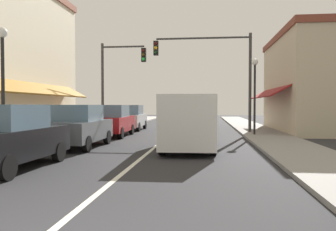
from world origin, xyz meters
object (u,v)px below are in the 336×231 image
Objects in this scene: parked_car_third_left at (113,121)px; street_lamp_right_mid at (255,83)px; parked_car_second_left at (79,126)px; traffic_signal_mast_arm at (217,65)px; parked_car_far_left at (131,118)px; van_in_lane at (188,121)px; street_lamp_left_near at (3,69)px; traffic_signal_left_corner at (116,73)px; parked_car_nearest_left at (8,137)px.

street_lamp_right_mid is (7.90, 0.90, 2.10)m from parked_car_third_left.
parked_car_second_left is 0.67× the size of traffic_signal_mast_arm.
parked_car_second_left is 1.00× the size of parked_car_far_left.
van_in_lane is (4.62, -10.07, 0.27)m from parked_car_far_left.
parked_car_far_left is 0.93× the size of street_lamp_left_near.
traffic_signal_mast_arm reaches higher than street_lamp_right_mid.
parked_car_third_left is 7.29m from traffic_signal_mast_arm.
traffic_signal_mast_arm reaches higher than traffic_signal_left_corner.
traffic_signal_left_corner is 1.33× the size of street_lamp_left_near.
parked_car_second_left is 3.72m from street_lamp_left_near.
van_in_lane is 1.18× the size of street_lamp_left_near.
street_lamp_left_near is at bearing -98.65° from parked_car_far_left.
street_lamp_right_mid is at bearing 36.20° from parked_car_second_left.
traffic_signal_left_corner is 9.10m from street_lamp_right_mid.
traffic_signal_left_corner is at bearing 84.85° from street_lamp_left_near.
parked_car_second_left is 9.14m from traffic_signal_left_corner.
parked_car_third_left is 0.79× the size of van_in_lane.
parked_car_nearest_left is 13.76m from traffic_signal_left_corner.
street_lamp_left_near is at bearing -104.06° from parked_car_third_left.
street_lamp_right_mid is at bearing 41.08° from street_lamp_left_near.
street_lamp_left_near is (-6.26, -2.43, 1.87)m from van_in_lane.
parked_car_second_left is (0.14, 4.81, 0.00)m from parked_car_nearest_left.
van_in_lane is at bearing 21.20° from street_lamp_left_near.
street_lamp_right_mid is at bearing 53.90° from parked_car_nearest_left.
street_lamp_left_near reaches higher than street_lamp_right_mid.
street_lamp_right_mid is at bearing -28.20° from parked_car_far_left.
traffic_signal_left_corner is at bearing -115.93° from parked_car_far_left.
parked_car_nearest_left is 1.00× the size of parked_car_far_left.
traffic_signal_mast_arm is (5.95, -2.24, 3.38)m from parked_car_far_left.
parked_car_nearest_left is at bearing -55.23° from street_lamp_left_near.
parked_car_second_left is 0.94× the size of street_lamp_right_mid.
van_in_lane reaches higher than parked_car_nearest_left.
parked_car_nearest_left is 14.32m from traffic_signal_mast_arm.
parked_car_second_left is 10.29m from traffic_signal_mast_arm.
parked_car_nearest_left is at bearing -87.44° from traffic_signal_left_corner.
parked_car_second_left is at bearing -143.26° from street_lamp_right_mid.
parked_car_nearest_left is 0.95× the size of street_lamp_right_mid.
traffic_signal_mast_arm is (5.99, 12.56, 3.38)m from parked_car_nearest_left.
traffic_signal_mast_arm is at bearing 52.38° from parked_car_second_left.
street_lamp_left_near is (-1.75, -7.51, 2.14)m from parked_car_third_left.
parked_car_nearest_left and parked_car_third_left have the same top height.
traffic_signal_left_corner is at bearing 172.61° from traffic_signal_mast_arm.
van_in_lane is at bearing -49.32° from parked_car_third_left.
parked_car_third_left is at bearing 89.95° from parked_car_nearest_left.
parked_car_third_left is 8.00m from street_lamp_left_near.
street_lamp_left_near is at bearing -160.47° from van_in_lane.
parked_car_far_left is (-0.10, 9.99, 0.00)m from parked_car_second_left.
traffic_signal_mast_arm is 12.82m from street_lamp_left_near.
parked_car_second_left is 10.09m from street_lamp_right_mid.
street_lamp_right_mid is (8.01, -4.09, 2.10)m from parked_car_far_left.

